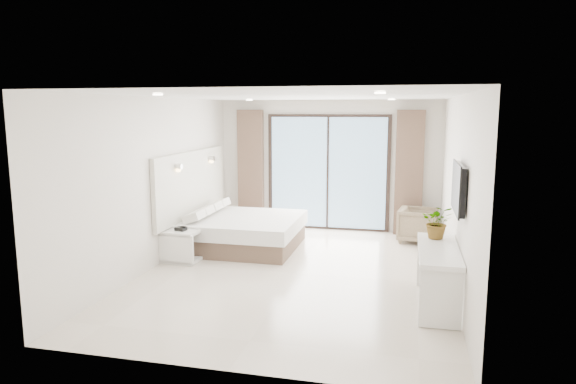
{
  "coord_description": "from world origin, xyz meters",
  "views": [
    {
      "loc": [
        1.62,
        -7.46,
        2.5
      ],
      "look_at": [
        -0.23,
        0.4,
        1.2
      ],
      "focal_mm": 32.0,
      "sensor_mm": 36.0,
      "label": 1
    }
  ],
  "objects_px": {
    "console_desk": "(438,264)",
    "armchair": "(418,223)",
    "bed": "(242,231)",
    "nightstand": "(182,246)"
  },
  "relations": [
    {
      "from": "nightstand",
      "to": "console_desk",
      "type": "distance_m",
      "value": 4.18
    },
    {
      "from": "bed",
      "to": "armchair",
      "type": "xyz_separation_m",
      "value": [
        3.15,
        1.14,
        0.06
      ]
    },
    {
      "from": "console_desk",
      "to": "armchair",
      "type": "xyz_separation_m",
      "value": [
        -0.19,
        3.29,
        -0.2
      ]
    },
    {
      "from": "nightstand",
      "to": "console_desk",
      "type": "bearing_deg",
      "value": -11.41
    },
    {
      "from": "bed",
      "to": "console_desk",
      "type": "bearing_deg",
      "value": -32.76
    },
    {
      "from": "console_desk",
      "to": "armchair",
      "type": "height_order",
      "value": "console_desk"
    },
    {
      "from": "armchair",
      "to": "console_desk",
      "type": "bearing_deg",
      "value": -169.44
    },
    {
      "from": "console_desk",
      "to": "bed",
      "type": "bearing_deg",
      "value": 147.24
    },
    {
      "from": "nightstand",
      "to": "console_desk",
      "type": "xyz_separation_m",
      "value": [
        4.03,
        -1.07,
        0.3
      ]
    },
    {
      "from": "console_desk",
      "to": "armchair",
      "type": "relative_size",
      "value": 2.23
    }
  ]
}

